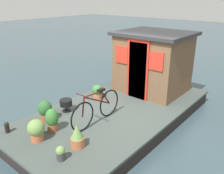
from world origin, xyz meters
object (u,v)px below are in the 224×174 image
potted_plant_mint (45,110)px  mooring_bollard (7,127)px  potted_plant_ivy (61,153)px  charcoal_grill (66,103)px  potted_plant_fern (77,136)px  potted_plant_succulent (52,120)px  potted_plant_rosemary (36,130)px  houseboat_cabin (153,62)px  bicycle (97,108)px  potted_plant_basil (97,91)px

potted_plant_mint → mooring_bollard: (-0.89, 0.22, -0.15)m
potted_plant_ivy → charcoal_grill: size_ratio=0.88×
potted_plant_fern → mooring_bollard: size_ratio=1.99×
potted_plant_succulent → charcoal_grill: bearing=31.8°
potted_plant_rosemary → charcoal_grill: 1.44m
potted_plant_fern → mooring_bollard: 1.77m
houseboat_cabin → bicycle: houseboat_cabin is taller
houseboat_cabin → potted_plant_basil: houseboat_cabin is taller
potted_plant_fern → charcoal_grill: size_ratio=1.54×
bicycle → potted_plant_ivy: (-1.47, -0.45, -0.24)m
potted_plant_rosemary → mooring_bollard: (-0.25, 0.80, -0.12)m
potted_plant_basil → mooring_bollard: size_ratio=1.62×
houseboat_cabin → bicycle: 2.81m
potted_plant_rosemary → houseboat_cabin: bearing=-4.8°
bicycle → potted_plant_fern: size_ratio=3.23×
charcoal_grill → potted_plant_basil: bearing=-1.5°
bicycle → charcoal_grill: bicycle is taller
potted_plant_succulent → potted_plant_basil: bearing=13.5°
potted_plant_basil → potted_plant_mint: (-1.86, 0.01, 0.07)m
charcoal_grill → potted_plant_fern: bearing=-122.2°
bicycle → charcoal_grill: (-0.08, 1.06, -0.16)m
potted_plant_ivy → potted_plant_fern: bearing=8.0°
potted_plant_mint → potted_plant_fern: 1.44m
bicycle → potted_plant_ivy: bearing=-163.1°
potted_plant_ivy → mooring_bollard: bearing=95.5°
houseboat_cabin → potted_plant_fern: 3.84m
houseboat_cabin → potted_plant_succulent: bearing=173.4°
potted_plant_ivy → potted_plant_succulent: 1.14m
potted_plant_basil → potted_plant_fern: bearing=-146.2°
houseboat_cabin → mooring_bollard: 4.61m
potted_plant_ivy → houseboat_cabin: bearing=7.5°
bicycle → potted_plant_basil: bearing=42.6°
potted_plant_ivy → potted_plant_rosemary: 0.92m
houseboat_cabin → potted_plant_rosemary: houseboat_cabin is taller
bicycle → potted_plant_rosemary: bicycle is taller
bicycle → potted_plant_succulent: bearing=149.6°
houseboat_cabin → potted_plant_mint: houseboat_cabin is taller
charcoal_grill → mooring_bollard: charcoal_grill is taller
potted_plant_rosemary → potted_plant_basil: bearing=12.8°
houseboat_cabin → bicycle: bearing=-177.7°
bicycle → potted_plant_succulent: 1.07m
potted_plant_mint → mooring_bollard: 0.93m
bicycle → mooring_bollard: (-1.64, 1.26, -0.25)m
potted_plant_fern → mooring_bollard: bearing=111.7°
houseboat_cabin → potted_plant_succulent: size_ratio=3.99×
charcoal_grill → potted_plant_mint: bearing=-178.6°
charcoal_grill → mooring_bollard: (-1.56, 0.21, -0.10)m
houseboat_cabin → potted_plant_fern: bearing=-172.5°
potted_plant_fern → mooring_bollard: (-0.65, 1.64, -0.10)m
mooring_bollard → potted_plant_fern: bearing=-68.3°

